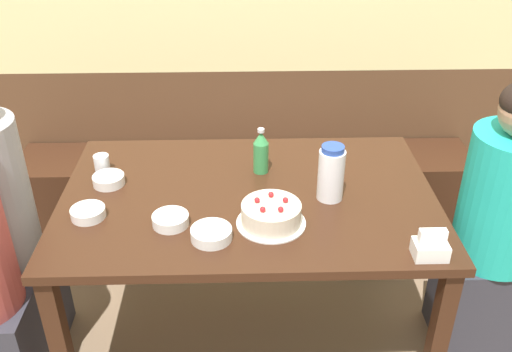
% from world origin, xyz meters
% --- Properties ---
extents(ground_plane, '(12.00, 12.00, 0.00)m').
position_xyz_m(ground_plane, '(0.00, 0.00, 0.00)').
color(ground_plane, '#846B51').
extents(bench_seat, '(2.43, 0.38, 0.44)m').
position_xyz_m(bench_seat, '(0.00, 0.83, 0.22)').
color(bench_seat, '#381E11').
rests_on(bench_seat, ground_plane).
extents(dining_table, '(1.43, 0.93, 0.72)m').
position_xyz_m(dining_table, '(0.00, 0.00, 0.64)').
color(dining_table, '#381E11').
rests_on(dining_table, ground_plane).
extents(birthday_cake, '(0.25, 0.25, 0.10)m').
position_xyz_m(birthday_cake, '(0.08, -0.20, 0.76)').
color(birthday_cake, white).
rests_on(birthday_cake, dining_table).
extents(water_pitcher, '(0.10, 0.10, 0.22)m').
position_xyz_m(water_pitcher, '(0.31, -0.03, 0.83)').
color(water_pitcher, white).
rests_on(water_pitcher, dining_table).
extents(soju_bottle, '(0.06, 0.06, 0.19)m').
position_xyz_m(soju_bottle, '(0.05, 0.17, 0.82)').
color(soju_bottle, '#388E4C').
rests_on(soju_bottle, dining_table).
extents(napkin_holder, '(0.11, 0.08, 0.11)m').
position_xyz_m(napkin_holder, '(0.58, -0.40, 0.76)').
color(napkin_holder, white).
rests_on(napkin_holder, dining_table).
extents(bowl_soup_white, '(0.13, 0.13, 0.04)m').
position_xyz_m(bowl_soup_white, '(-0.28, -0.19, 0.74)').
color(bowl_soup_white, white).
rests_on(bowl_soup_white, dining_table).
extents(bowl_rice_small, '(0.12, 0.12, 0.04)m').
position_xyz_m(bowl_rice_small, '(-0.58, -0.14, 0.74)').
color(bowl_rice_small, white).
rests_on(bowl_rice_small, dining_table).
extents(bowl_side_dish, '(0.12, 0.12, 0.04)m').
position_xyz_m(bowl_side_dish, '(-0.55, 0.09, 0.74)').
color(bowl_side_dish, white).
rests_on(bowl_side_dish, dining_table).
extents(bowl_sauce_shallow, '(0.14, 0.14, 0.04)m').
position_xyz_m(bowl_sauce_shallow, '(-0.13, -0.28, 0.74)').
color(bowl_sauce_shallow, white).
rests_on(bowl_sauce_shallow, dining_table).
extents(glass_water_tall, '(0.06, 0.06, 0.07)m').
position_xyz_m(glass_water_tall, '(-0.59, 0.19, 0.76)').
color(glass_water_tall, silver).
rests_on(glass_water_tall, dining_table).
extents(person_grey_tee, '(0.34, 0.33, 1.19)m').
position_xyz_m(person_grey_tee, '(0.97, -0.05, 0.57)').
color(person_grey_tee, '#33333D').
rests_on(person_grey_tee, ground_plane).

